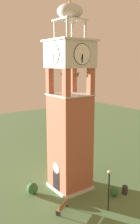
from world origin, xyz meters
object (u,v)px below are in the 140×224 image
at_px(clock_tower, 70,118).
at_px(park_bench, 63,206).
at_px(lamp_post, 109,182).
at_px(trash_bin, 125,190).

distance_m(clock_tower, park_bench, 8.03).
distance_m(lamp_post, trash_bin, 4.09).
relative_size(clock_tower, trash_bin, 22.46).
xyz_separation_m(park_bench, lamp_post, (2.17, 3.27, 2.16)).
height_order(clock_tower, trash_bin, clock_tower).
relative_size(lamp_post, trash_bin, 4.75).
height_order(clock_tower, lamp_post, clock_tower).
xyz_separation_m(clock_tower, trash_bin, (4.15, 3.62, -6.93)).
height_order(clock_tower, park_bench, clock_tower).
relative_size(clock_tower, park_bench, 11.06).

